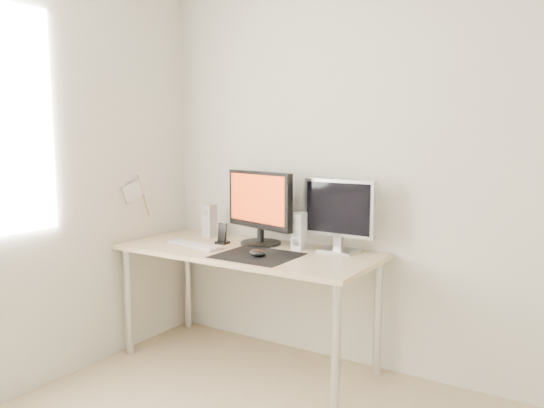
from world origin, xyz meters
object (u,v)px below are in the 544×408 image
at_px(mouse, 257,253).
at_px(phone_dock, 222,237).
at_px(second_monitor, 339,212).
at_px(speaker_left, 209,221).
at_px(speaker_right, 299,231).
at_px(main_monitor, 259,205).
at_px(desk, 247,261).
at_px(keyboard, 194,245).

relative_size(mouse, phone_dock, 0.81).
bearing_deg(second_monitor, speaker_left, -177.70).
height_order(mouse, speaker_right, speaker_right).
height_order(mouse, speaker_left, speaker_left).
bearing_deg(speaker_left, second_monitor, 2.30).
bearing_deg(main_monitor, speaker_left, 175.99).
bearing_deg(desk, phone_dock, 168.45).
relative_size(desk, phone_dock, 11.85).
bearing_deg(main_monitor, keyboard, -139.61).
bearing_deg(main_monitor, phone_dock, -152.44).
relative_size(desk, keyboard, 3.69).
bearing_deg(speaker_right, desk, -150.49).
distance_m(speaker_right, keyboard, 0.67).
height_order(speaker_right, keyboard, speaker_right).
xyz_separation_m(second_monitor, keyboard, (-0.83, -0.34, -0.23)).
bearing_deg(speaker_left, phone_dock, -32.76).
bearing_deg(mouse, keyboard, 175.61).
bearing_deg(mouse, second_monitor, 48.37).
distance_m(desk, main_monitor, 0.37).
distance_m(second_monitor, speaker_right, 0.27).
height_order(desk, phone_dock, phone_dock).
xyz_separation_m(mouse, keyboard, (-0.50, 0.04, -0.02)).
bearing_deg(second_monitor, mouse, -131.63).
relative_size(second_monitor, keyboard, 1.04).
bearing_deg(speaker_right, mouse, -108.38).
height_order(desk, speaker_right, speaker_right).
distance_m(mouse, speaker_left, 0.71).
distance_m(main_monitor, keyboard, 0.48).
bearing_deg(desk, main_monitor, 94.43).
height_order(desk, speaker_left, speaker_left).
height_order(speaker_right, phone_dock, speaker_right).
xyz_separation_m(second_monitor, speaker_right, (-0.23, -0.07, -0.13)).
height_order(keyboard, phone_dock, phone_dock).
height_order(desk, main_monitor, main_monitor).
xyz_separation_m(main_monitor, speaker_left, (-0.43, 0.03, -0.14)).
relative_size(keyboard, phone_dock, 3.21).
xyz_separation_m(speaker_left, phone_dock, (0.22, -0.14, -0.07)).
xyz_separation_m(desk, main_monitor, (-0.01, 0.16, 0.33)).
bearing_deg(phone_dock, mouse, -25.92).
bearing_deg(mouse, main_monitor, 121.44).
distance_m(main_monitor, phone_dock, 0.32).
xyz_separation_m(mouse, main_monitor, (-0.19, 0.31, 0.23)).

